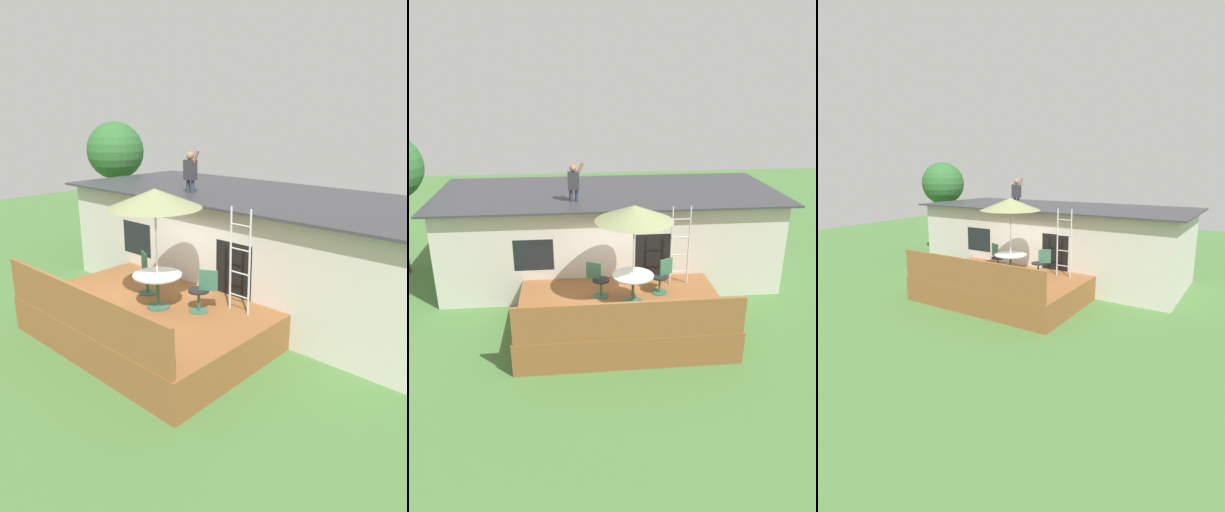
# 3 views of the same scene
# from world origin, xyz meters

# --- Properties ---
(ground_plane) EXTENTS (40.00, 40.00, 0.00)m
(ground_plane) POSITION_xyz_m (0.00, 0.00, 0.00)
(ground_plane) COLOR #477538
(house) EXTENTS (10.50, 4.50, 2.81)m
(house) POSITION_xyz_m (-0.00, 3.60, 1.41)
(house) COLOR beige
(house) RESTS_ON ground
(deck) EXTENTS (5.21, 3.51, 0.80)m
(deck) POSITION_xyz_m (0.00, 0.00, 0.40)
(deck) COLOR brown
(deck) RESTS_ON ground
(deck_railing) EXTENTS (5.11, 0.08, 0.90)m
(deck_railing) POSITION_xyz_m (0.00, -1.71, 1.25)
(deck_railing) COLOR brown
(deck_railing) RESTS_ON deck
(patio_table) EXTENTS (1.04, 1.04, 0.74)m
(patio_table) POSITION_xyz_m (0.30, 0.03, 1.39)
(patio_table) COLOR #33664C
(patio_table) RESTS_ON deck
(patio_umbrella) EXTENTS (1.90, 1.90, 2.54)m
(patio_umbrella) POSITION_xyz_m (0.30, 0.03, 3.15)
(patio_umbrella) COLOR silver
(patio_umbrella) RESTS_ON deck
(step_ladder) EXTENTS (0.52, 0.04, 2.20)m
(step_ladder) POSITION_xyz_m (1.71, 1.01, 1.90)
(step_ladder) COLOR silver
(step_ladder) RESTS_ON deck
(person_figure) EXTENTS (0.47, 0.20, 1.11)m
(person_figure) POSITION_xyz_m (-1.07, 2.49, 3.42)
(person_figure) COLOR #33384C
(person_figure) RESTS_ON house
(patio_chair_left) EXTENTS (0.59, 0.44, 0.92)m
(patio_chair_left) POSITION_xyz_m (-0.55, 0.44, 1.26)
(patio_chair_left) COLOR #33664C
(patio_chair_left) RESTS_ON deck
(patio_chair_right) EXTENTS (0.58, 0.44, 0.92)m
(patio_chair_right) POSITION_xyz_m (1.14, 0.50, 1.26)
(patio_chair_right) COLOR #33664C
(patio_chair_right) RESTS_ON deck
(backyard_tree) EXTENTS (2.08, 2.08, 4.58)m
(backyard_tree) POSITION_xyz_m (-6.70, 4.38, 3.50)
(backyard_tree) COLOR brown
(backyard_tree) RESTS_ON ground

